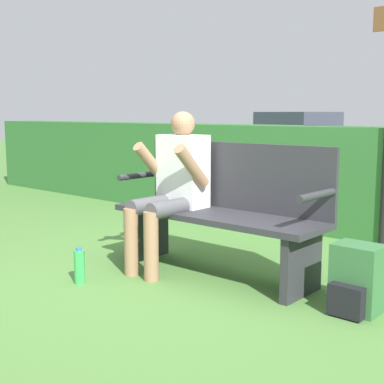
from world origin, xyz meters
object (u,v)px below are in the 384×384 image
parked_car (297,135)px  backpack (356,280)px  park_bench (222,210)px  water_bottle (80,266)px  person_seated (173,182)px

parked_car → backpack: bearing=-43.9°
park_bench → parked_car: (-5.11, 9.92, 0.12)m
backpack → water_bottle: 1.93m
water_bottle → parked_car: size_ratio=0.06×
parked_car → water_bottle: bearing=-53.3°
park_bench → backpack: park_bench is taller
park_bench → water_bottle: size_ratio=6.53×
person_seated → parked_car: parked_car is taller
park_bench → person_seated: 0.45m
park_bench → water_bottle: bearing=-125.1°
person_seated → backpack: 1.60m
park_bench → backpack: 1.18m
park_bench → parked_car: parked_car is taller
park_bench → person_seated: (-0.38, -0.14, 0.19)m
water_bottle → parked_car: 11.71m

